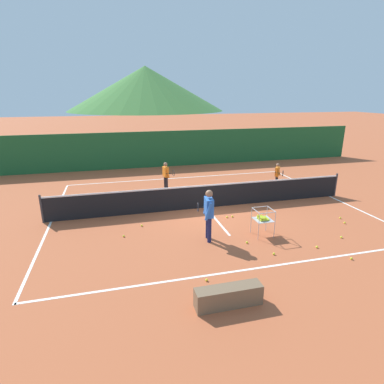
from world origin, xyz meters
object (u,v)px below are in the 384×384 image
(tennis_net, at_px, (206,196))
(tennis_ball_0, at_px, (341,237))
(tennis_ball_3, at_px, (345,223))
(tennis_ball_1, at_px, (232,216))
(tennis_ball_6, at_px, (317,247))
(tennis_ball_7, at_px, (142,226))
(student_1, at_px, (277,173))
(tennis_ball_9, at_px, (207,280))
(student_0, at_px, (166,174))
(tennis_ball_4, at_px, (247,242))
(tennis_ball_5, at_px, (274,254))
(tennis_ball_11, at_px, (340,218))
(tennis_ball_2, at_px, (227,217))
(ball_cart, at_px, (263,218))
(instructor, at_px, (208,211))
(tennis_ball_8, at_px, (351,258))
(tennis_ball_10, at_px, (124,236))
(courtside_bench, at_px, (228,296))

(tennis_net, relative_size, tennis_ball_0, 182.06)
(tennis_ball_3, bearing_deg, tennis_ball_1, 156.87)
(tennis_ball_6, height_order, tennis_ball_7, same)
(student_1, bearing_deg, tennis_ball_9, -129.99)
(student_0, height_order, tennis_ball_4, student_0)
(tennis_ball_7, bearing_deg, tennis_ball_6, -30.61)
(tennis_ball_4, height_order, tennis_ball_5, same)
(tennis_ball_4, relative_size, tennis_ball_11, 1.00)
(tennis_ball_0, xyz_separation_m, tennis_ball_4, (-3.11, 0.42, 0.00))
(tennis_ball_0, height_order, tennis_ball_5, same)
(tennis_ball_1, bearing_deg, student_0, 114.15)
(tennis_ball_2, height_order, tennis_ball_4, same)
(tennis_ball_0, height_order, tennis_ball_1, same)
(student_0, bearing_deg, ball_cart, -69.26)
(tennis_ball_2, distance_m, tennis_ball_7, 3.18)
(student_0, bearing_deg, tennis_ball_4, -76.71)
(instructor, distance_m, tennis_ball_9, 2.50)
(tennis_ball_7, bearing_deg, tennis_ball_0, -22.53)
(student_0, distance_m, tennis_ball_8, 8.77)
(instructor, bearing_deg, tennis_ball_4, -26.74)
(tennis_ball_7, relative_size, tennis_ball_11, 1.00)
(tennis_ball_9, height_order, tennis_ball_11, same)
(tennis_ball_2, distance_m, tennis_ball_3, 4.21)
(tennis_ball_8, xyz_separation_m, tennis_ball_11, (1.77, 2.63, 0.00))
(ball_cart, distance_m, tennis_ball_10, 4.56)
(tennis_net, relative_size, tennis_ball_3, 182.06)
(tennis_ball_10, bearing_deg, tennis_ball_5, -28.88)
(tennis_ball_10, bearing_deg, tennis_ball_8, -26.67)
(ball_cart, bearing_deg, student_1, 56.11)
(tennis_ball_1, distance_m, courtside_bench, 5.15)
(ball_cart, distance_m, courtside_bench, 3.88)
(ball_cart, xyz_separation_m, tennis_ball_5, (-0.26, -1.30, -0.56))
(tennis_net, xyz_separation_m, tennis_ball_8, (2.75, -5.03, -0.47))
(tennis_ball_4, relative_size, tennis_ball_7, 1.00)
(tennis_ball_5, distance_m, tennis_ball_7, 4.61)
(tennis_ball_7, xyz_separation_m, tennis_ball_8, (5.48, -3.78, 0.00))
(tennis_ball_6, relative_size, courtside_bench, 0.05)
(tennis_net, bearing_deg, tennis_ball_8, -61.31)
(tennis_net, relative_size, tennis_ball_8, 182.06)
(tennis_net, bearing_deg, student_1, 23.39)
(tennis_ball_10, xyz_separation_m, courtside_bench, (2.07, -4.06, 0.20))
(tennis_ball_11, bearing_deg, tennis_ball_9, -156.58)
(student_1, distance_m, tennis_ball_1, 4.76)
(tennis_ball_5, distance_m, tennis_ball_10, 4.75)
(tennis_ball_0, height_order, tennis_ball_9, same)
(tennis_ball_7, bearing_deg, tennis_ball_4, -35.00)
(instructor, height_order, ball_cart, instructor)
(student_0, height_order, student_1, student_0)
(tennis_ball_5, xyz_separation_m, tennis_ball_7, (-3.50, 2.99, 0.00))
(tennis_ball_11, distance_m, courtside_bench, 6.87)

